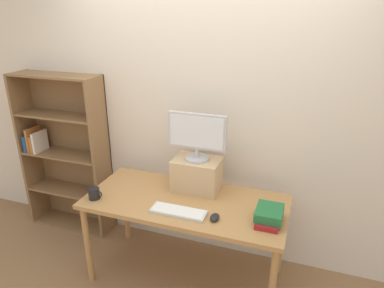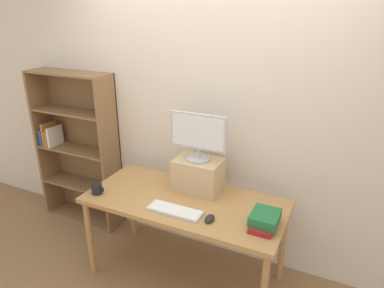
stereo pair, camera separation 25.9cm
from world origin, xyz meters
The scene contains 10 objects.
ground_plane centered at (0.00, 0.00, 0.00)m, with size 12.00×12.00×0.00m, color olive.
back_wall centered at (0.00, 0.51, 1.30)m, with size 7.00×0.08×2.60m.
desk centered at (0.00, 0.00, 0.67)m, with size 1.58×0.72×0.75m.
bookshelf_unit centered at (-1.43, 0.37, 0.81)m, with size 0.89×0.28×1.60m.
riser_box centered at (0.03, 0.20, 0.88)m, with size 0.38×0.27×0.27m.
computer_monitor centered at (0.03, 0.20, 1.23)m, with size 0.47×0.19×0.38m.
keyboard centered at (0.02, -0.19, 0.76)m, with size 0.42×0.14×0.02m.
computer_mouse centered at (0.29, -0.18, 0.77)m, with size 0.06×0.10×0.04m.
book_stack centered at (0.65, -0.08, 0.80)m, with size 0.19×0.26×0.10m.
coffee_mug centered at (-0.69, -0.22, 0.79)m, with size 0.12×0.09×0.09m.
Camera 1 is at (0.82, -2.20, 2.13)m, focal length 32.00 mm.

